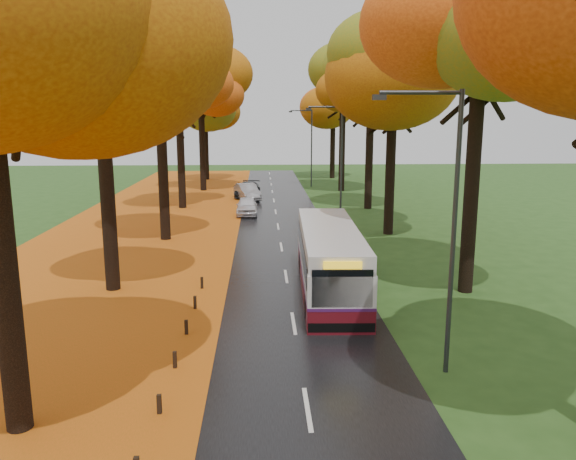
{
  "coord_description": "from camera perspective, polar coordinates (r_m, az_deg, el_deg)",
  "views": [
    {
      "loc": [
        -1.12,
        -6.94,
        7.28
      ],
      "look_at": [
        0.0,
        16.16,
        2.6
      ],
      "focal_mm": 35.0,
      "sensor_mm": 36.0,
      "label": 1
    }
  ],
  "objects": [
    {
      "name": "bus",
      "position": [
        23.74,
        4.23,
        -2.8
      ],
      "size": [
        2.72,
        10.32,
        2.69
      ],
      "rotation": [
        0.0,
        0.0,
        -0.04
      ],
      "color": "#5B0E17",
      "rests_on": "road"
    },
    {
      "name": "streetlamp_near",
      "position": [
        15.99,
        15.75,
        1.77
      ],
      "size": [
        2.45,
        0.18,
        8.0
      ],
      "color": "#333538",
      "rests_on": "ground"
    },
    {
      "name": "trees_right",
      "position": [
        34.95,
        11.39,
        15.18
      ],
      "size": [
        9.3,
        74.2,
        13.96
      ],
      "color": "black",
      "rests_on": "ground"
    },
    {
      "name": "car_silver",
      "position": [
        49.88,
        -4.17,
        3.9
      ],
      "size": [
        2.65,
        4.59,
        1.43
      ],
      "primitive_type": "imported",
      "rotation": [
        0.0,
        0.0,
        0.28
      ],
      "color": "#93959A",
      "rests_on": "road"
    },
    {
      "name": "leaf_drift",
      "position": [
        32.81,
        -6.08,
        -1.37
      ],
      "size": [
        0.9,
        90.0,
        0.01
      ],
      "primitive_type": "cube",
      "color": "#D55A15",
      "rests_on": "road"
    },
    {
      "name": "trees_left",
      "position": [
        34.61,
        -13.31,
        14.88
      ],
      "size": [
        9.2,
        74.0,
        13.88
      ],
      "color": "black",
      "rests_on": "ground"
    },
    {
      "name": "streetlamp_mid",
      "position": [
        37.38,
        5.07,
        7.46
      ],
      "size": [
        2.45,
        0.18,
        8.0
      ],
      "color": "#333538",
      "rests_on": "ground"
    },
    {
      "name": "streetlamp_far",
      "position": [
        59.22,
        2.16,
        8.95
      ],
      "size": [
        2.45,
        0.18,
        8.0
      ],
      "color": "#333538",
      "rests_on": "ground"
    },
    {
      "name": "car_white",
      "position": [
        42.25,
        -4.2,
        2.45
      ],
      "size": [
        1.58,
        3.87,
        1.31
      ],
      "primitive_type": "imported",
      "rotation": [
        0.0,
        0.0,
        0.01
      ],
      "color": "white",
      "rests_on": "road"
    },
    {
      "name": "road",
      "position": [
        32.78,
        -0.75,
        -1.36
      ],
      "size": [
        6.5,
        90.0,
        0.04
      ],
      "primitive_type": "cube",
      "color": "black",
      "rests_on": "ground"
    },
    {
      "name": "leaf_verge",
      "position": [
        33.69,
        -16.24,
        -1.48
      ],
      "size": [
        12.0,
        90.0,
        0.02
      ],
      "primitive_type": "cube",
      "color": "#9B530E",
      "rests_on": "ground"
    },
    {
      "name": "bollard_row",
      "position": [
        13.84,
        -13.93,
        -19.41
      ],
      "size": [
        0.11,
        23.51,
        0.52
      ],
      "color": "black",
      "rests_on": "ground"
    },
    {
      "name": "car_dark",
      "position": [
        51.84,
        -4.12,
        4.13
      ],
      "size": [
        2.52,
        4.8,
        1.33
      ],
      "primitive_type": "imported",
      "rotation": [
        0.0,
        0.0,
        -0.15
      ],
      "color": "black",
      "rests_on": "road"
    },
    {
      "name": "centre_line",
      "position": [
        32.77,
        -0.75,
        -1.32
      ],
      "size": [
        0.12,
        90.0,
        0.01
      ],
      "primitive_type": "cube",
      "color": "silver",
      "rests_on": "road"
    }
  ]
}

